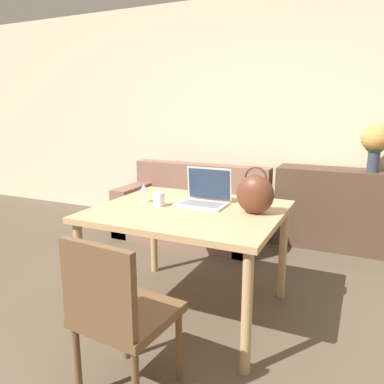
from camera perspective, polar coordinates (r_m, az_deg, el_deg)
The scene contains 11 objects.
ground_plane at distance 2.38m, azimuth -5.79°, elevation -25.02°, with size 14.00×14.00×0.00m, color brown.
wall_back at distance 4.47m, azimuth 12.31°, elevation 11.00°, with size 10.00×0.06×2.70m.
dining_table at distance 2.63m, azimuth -0.50°, elevation -4.27°, with size 1.27×1.08×0.77m.
chair at distance 1.94m, azimuth -11.21°, elevation -17.24°, with size 0.48×0.48×0.88m.
couch at distance 4.27m, azimuth 0.04°, elevation -3.20°, with size 1.65×0.77×0.82m.
sideboard at distance 4.21m, azimuth 22.26°, elevation -2.52°, with size 1.40×0.40×0.84m.
laptop at distance 2.72m, azimuth 2.01°, elevation -0.39°, with size 0.35×0.28×0.26m.
drinking_glass at distance 2.66m, azimuth -5.04°, elevation -1.12°, with size 0.08×0.08×0.10m.
wine_glass at distance 2.78m, azimuth -7.36°, elevation 0.36°, with size 0.06×0.06×0.14m.
handbag at distance 2.48m, azimuth 9.58°, elevation -0.30°, with size 0.25×0.17×0.32m.
flower_vase at distance 4.04m, azimuth 26.18°, elevation 6.95°, with size 0.27×0.27×0.47m.
Camera 1 is at (0.99, -1.61, 1.45)m, focal length 35.00 mm.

